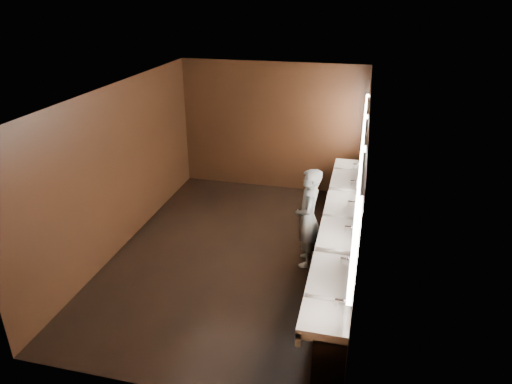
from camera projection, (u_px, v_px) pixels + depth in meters
floor at (235, 253)px, 7.87m from camera, size 6.00×6.00×0.00m
ceiling at (232, 91)px, 6.72m from camera, size 4.00×6.00×0.02m
wall_back at (272, 127)px, 9.95m from camera, size 4.00×0.02×2.80m
wall_front at (152, 289)px, 4.64m from camera, size 4.00×0.02×2.80m
wall_left at (120, 168)px, 7.72m from camera, size 0.02×6.00×2.80m
wall_right at (361, 190)px, 6.87m from camera, size 0.02×6.00×2.80m
sink_counter at (342, 241)px, 7.29m from camera, size 0.55×5.40×1.01m
mirror_band at (362, 169)px, 6.73m from camera, size 0.06×5.03×1.15m
person at (308, 218)px, 7.28m from camera, size 0.45×0.64×1.66m
trash_bin at (326, 261)px, 7.14m from camera, size 0.43×0.43×0.56m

